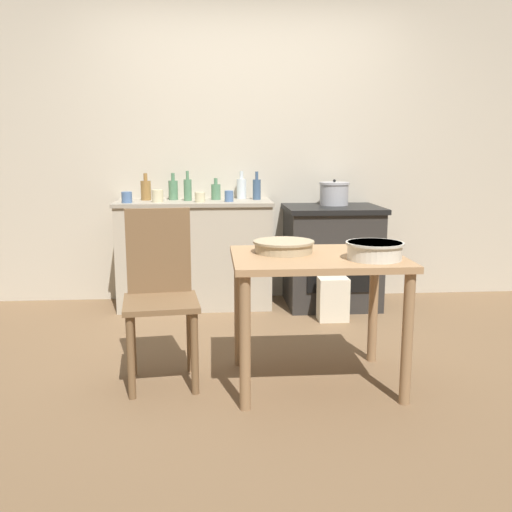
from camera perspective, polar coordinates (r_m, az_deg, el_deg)
ground_plane at (r=3.60m, az=0.58°, el=-10.27°), size 14.00×14.00×0.00m
wall_back at (r=4.95m, az=-1.04°, el=10.49°), size 8.00×0.07×2.55m
counter_cabinet at (r=4.73m, az=-6.12°, el=0.24°), size 1.26×0.53×0.87m
stove at (r=4.77m, az=7.55°, el=0.03°), size 0.77×0.67×0.83m
work_table at (r=3.10m, az=6.10°, el=-2.07°), size 0.91×0.71×0.72m
chair at (r=3.20m, az=-9.56°, el=-3.45°), size 0.44×0.44×0.96m
flour_sack at (r=4.38m, az=7.70°, el=-4.31°), size 0.23×0.16×0.33m
stock_pot at (r=4.80m, az=7.82°, el=6.21°), size 0.25×0.25×0.21m
mixing_bowl_large at (r=3.14m, az=2.78°, el=1.03°), size 0.34×0.34×0.07m
mixing_bowl_small at (r=3.00m, az=11.78°, el=0.62°), size 0.30×0.30×0.09m
bottle_far_left at (r=4.78m, az=-4.04°, el=6.47°), size 0.08×0.08×0.18m
bottle_left at (r=4.80m, az=-10.96°, el=6.52°), size 0.08×0.08×0.22m
bottle_mid_left at (r=4.77m, az=0.07°, el=6.74°), size 0.07×0.07×0.23m
bottle_center_left at (r=4.85m, az=-1.46°, el=6.80°), size 0.08×0.08×0.23m
bottle_center at (r=4.70m, az=-6.84°, el=6.65°), size 0.06×0.06×0.24m
bottle_center_right at (r=4.80m, az=-8.28°, el=6.60°), size 0.08×0.08×0.22m
cup_mid_right at (r=4.61m, az=-9.82°, el=5.94°), size 0.09×0.09×0.10m
cup_right at (r=4.59m, az=-12.79°, el=5.75°), size 0.08×0.08×0.09m
cup_far_right at (r=4.59m, az=-2.72°, el=6.00°), size 0.07×0.07×0.09m
cup_end_right at (r=4.57m, az=-5.61°, el=5.87°), size 0.08×0.08×0.08m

